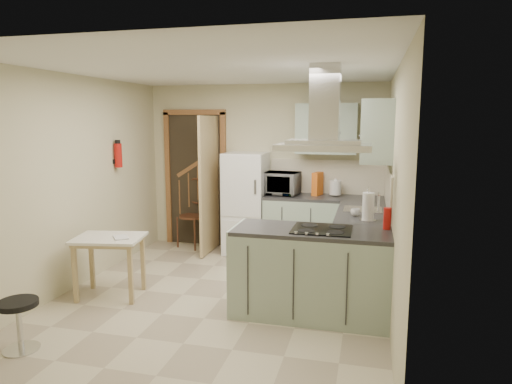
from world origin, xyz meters
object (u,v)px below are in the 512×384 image
(fridge, at_px, (246,203))
(extractor_hood, at_px, (324,147))
(microwave, at_px, (278,183))
(stool, at_px, (19,325))
(peninsula, at_px, (311,273))
(bentwood_chair, at_px, (193,216))
(drop_leaf_table, at_px, (110,267))

(fridge, bearing_deg, extractor_hood, -56.21)
(fridge, bearing_deg, microwave, 4.29)
(stool, bearing_deg, fridge, 71.25)
(peninsula, distance_m, extractor_hood, 1.27)
(microwave, bearing_deg, bentwood_chair, -176.35)
(stool, bearing_deg, extractor_hood, 28.59)
(bentwood_chair, bearing_deg, extractor_hood, -25.70)
(extractor_hood, bearing_deg, microwave, 112.79)
(stool, distance_m, microwave, 3.81)
(bentwood_chair, bearing_deg, fridge, 10.73)
(fridge, distance_m, extractor_hood, 2.57)
(stool, xyz_separation_m, microwave, (1.60, 3.35, 0.84))
(drop_leaf_table, bearing_deg, fridge, 52.64)
(drop_leaf_table, bearing_deg, peninsula, -9.16)
(drop_leaf_table, xyz_separation_m, bentwood_chair, (0.14, 2.13, 0.14))
(stool, bearing_deg, microwave, 64.43)
(peninsula, bearing_deg, drop_leaf_table, -178.79)
(extractor_hood, xyz_separation_m, microwave, (-0.85, 2.02, -0.66))
(peninsula, height_order, stool, peninsula)
(fridge, xyz_separation_m, peninsula, (1.22, -1.98, -0.30))
(microwave, bearing_deg, fridge, -169.09)
(fridge, relative_size, drop_leaf_table, 2.04)
(extractor_hood, height_order, stool, extractor_hood)
(stool, bearing_deg, bentwood_chair, 86.12)
(extractor_hood, xyz_separation_m, stool, (-2.45, -1.34, -1.49))
(drop_leaf_table, distance_m, microwave, 2.66)
(drop_leaf_table, bearing_deg, extractor_hood, -9.21)
(peninsula, distance_m, bentwood_chair, 2.97)
(peninsula, relative_size, drop_leaf_table, 2.11)
(peninsula, height_order, microwave, microwave)
(fridge, relative_size, bentwood_chair, 1.55)
(extractor_hood, distance_m, bentwood_chair, 3.29)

